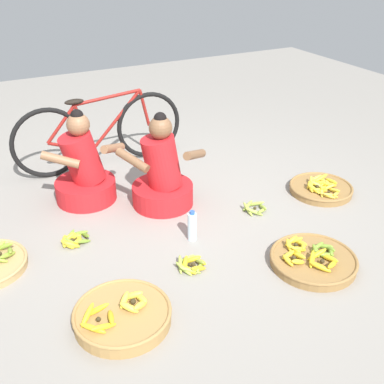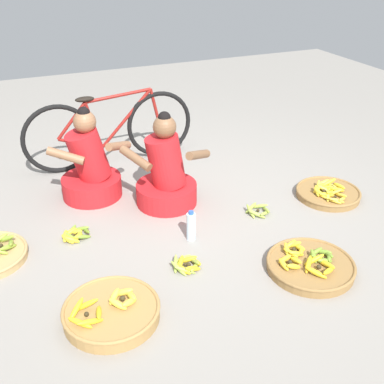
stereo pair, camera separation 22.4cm
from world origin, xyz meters
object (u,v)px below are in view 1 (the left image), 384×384
vendor_woman_front (162,176)px  bicycle_leaning (100,132)px  banana_basket_near_vendor (313,259)px  loose_bananas_front_left (74,240)px  water_bottle (192,226)px  loose_bananas_back_center (191,264)px  banana_basket_mid_left (122,315)px  banana_basket_front_right (321,188)px  loose_bananas_back_left (255,208)px  vendor_woman_behind (84,172)px

vendor_woman_front → bicycle_leaning: size_ratio=0.48×
banana_basket_near_vendor → loose_bananas_front_left: (-1.42, 1.03, -0.01)m
banana_basket_near_vendor → water_bottle: bearing=132.4°
vendor_woman_front → bicycle_leaning: vendor_woman_front is taller
bicycle_leaning → banana_basket_near_vendor: 2.40m
vendor_woman_front → banana_basket_near_vendor: bearing=-65.2°
loose_bananas_back_center → vendor_woman_front: bearing=78.2°
water_bottle → loose_bananas_back_center: bearing=-118.2°
banana_basket_mid_left → loose_bananas_back_center: (0.61, 0.28, -0.03)m
bicycle_leaning → loose_bananas_back_center: 1.91m
bicycle_leaning → loose_bananas_back_center: bicycle_leaning is taller
bicycle_leaning → loose_bananas_front_left: size_ratio=6.94×
loose_bananas_back_center → loose_bananas_front_left: loose_bananas_front_left is taller
bicycle_leaning → loose_bananas_front_left: (-0.62, -1.21, -0.33)m
loose_bananas_front_left → banana_basket_front_right: bearing=-6.0°
loose_bananas_front_left → loose_bananas_back_left: size_ratio=1.07×
vendor_woman_behind → loose_bananas_front_left: bearing=-114.3°
vendor_woman_front → banana_basket_front_right: bearing=-19.1°
vendor_woman_behind → loose_bananas_front_left: vendor_woman_behind is taller
vendor_woman_behind → water_bottle: 1.12m
banana_basket_mid_left → loose_bananas_back_center: size_ratio=2.64×
vendor_woman_front → banana_basket_near_vendor: size_ratio=1.35×
loose_bananas_back_left → bicycle_leaning: bearing=120.9°
vendor_woman_front → bicycle_leaning: 1.00m
banana_basket_mid_left → loose_bananas_back_center: banana_basket_mid_left is taller
loose_bananas_front_left → loose_bananas_back_left: (1.48, -0.23, -0.00)m
vendor_woman_front → vendor_woman_behind: size_ratio=1.00×
vendor_woman_behind → loose_bananas_back_left: size_ratio=3.58×
loose_bananas_front_left → bicycle_leaning: bearing=63.0°
loose_bananas_back_left → banana_basket_front_right: bearing=-0.0°
vendor_woman_behind → water_bottle: vendor_woman_behind is taller
banana_basket_near_vendor → bicycle_leaning: bearing=109.8°
vendor_woman_front → loose_bananas_front_left: vendor_woman_front is taller
bicycle_leaning → banana_basket_front_right: bearing=-42.5°
banana_basket_mid_left → water_bottle: bearing=37.3°
banana_basket_near_vendor → loose_bananas_back_center: size_ratio=2.71×
bicycle_leaning → water_bottle: 1.60m
vendor_woman_behind → bicycle_leaning: size_ratio=0.48×
banana_basket_mid_left → banana_basket_front_right: 2.26m
bicycle_leaning → water_bottle: bearing=-82.9°
banana_basket_mid_left → banana_basket_front_right: bearing=18.6°
banana_basket_mid_left → loose_bananas_front_left: size_ratio=2.41×
loose_bananas_front_left → vendor_woman_front: bearing=15.7°
bicycle_leaning → loose_bananas_front_left: bicycle_leaning is taller
bicycle_leaning → loose_bananas_back_left: bearing=-59.1°
loose_bananas_front_left → water_bottle: size_ratio=0.98×
vendor_woman_behind → bicycle_leaning: (0.34, 0.59, 0.09)m
vendor_woman_behind → loose_bananas_back_center: 1.36m
vendor_woman_behind → loose_bananas_back_center: bearing=-73.9°
vendor_woman_behind → loose_bananas_front_left: 0.71m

